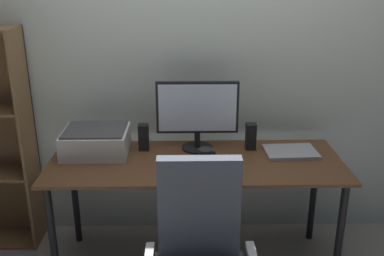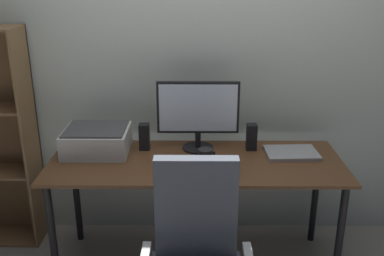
{
  "view_description": "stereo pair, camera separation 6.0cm",
  "coord_description": "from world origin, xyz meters",
  "views": [
    {
      "loc": [
        -0.07,
        -2.44,
        1.84
      ],
      "look_at": [
        -0.02,
        0.02,
        0.94
      ],
      "focal_mm": 41.22,
      "sensor_mm": 36.0,
      "label": 1
    },
    {
      "loc": [
        -0.01,
        -2.44,
        1.84
      ],
      "look_at": [
        -0.02,
        0.02,
        0.94
      ],
      "focal_mm": 41.22,
      "sensor_mm": 36.0,
      "label": 2
    }
  ],
  "objects": [
    {
      "name": "keyboard",
      "position": [
        -0.03,
        -0.18,
        0.75
      ],
      "size": [
        0.29,
        0.11,
        0.02
      ],
      "primitive_type": "cube",
      "rotation": [
        0.0,
        0.0,
        0.02
      ],
      "color": "black",
      "rests_on": "desk"
    },
    {
      "name": "speaker_left",
      "position": [
        -0.33,
        0.18,
        0.82
      ],
      "size": [
        0.06,
        0.07,
        0.17
      ],
      "primitive_type": "cube",
      "color": "black",
      "rests_on": "desk"
    },
    {
      "name": "coffee_mug",
      "position": [
        0.06,
        -0.03,
        0.78
      ],
      "size": [
        0.1,
        0.09,
        0.09
      ],
      "color": "black",
      "rests_on": "desk"
    },
    {
      "name": "desk",
      "position": [
        0.0,
        0.0,
        0.66
      ],
      "size": [
        1.78,
        0.66,
        0.74
      ],
      "color": "#56351E",
      "rests_on": "ground"
    },
    {
      "name": "printer",
      "position": [
        -0.62,
        0.13,
        0.82
      ],
      "size": [
        0.4,
        0.34,
        0.16
      ],
      "color": "silver",
      "rests_on": "desk"
    },
    {
      "name": "laptop",
      "position": [
        0.6,
        0.1,
        0.75
      ],
      "size": [
        0.33,
        0.25,
        0.02
      ],
      "primitive_type": "cube",
      "rotation": [
        0.0,
        0.0,
        0.05
      ],
      "color": "#99999E",
      "rests_on": "desk"
    },
    {
      "name": "monitor",
      "position": [
        0.01,
        0.19,
        0.99
      ],
      "size": [
        0.52,
        0.2,
        0.44
      ],
      "color": "black",
      "rests_on": "desk"
    },
    {
      "name": "mouse",
      "position": [
        0.21,
        -0.18,
        0.76
      ],
      "size": [
        0.07,
        0.1,
        0.03
      ],
      "primitive_type": "cube",
      "rotation": [
        0.0,
        0.0,
        -0.13
      ],
      "color": "black",
      "rests_on": "desk"
    },
    {
      "name": "speaker_right",
      "position": [
        0.36,
        0.18,
        0.82
      ],
      "size": [
        0.06,
        0.07,
        0.17
      ],
      "primitive_type": "cube",
      "color": "black",
      "rests_on": "desk"
    },
    {
      "name": "back_wall",
      "position": [
        0.0,
        0.5,
        1.3
      ],
      "size": [
        6.4,
        0.1,
        2.6
      ],
      "primitive_type": "cube",
      "color": "beige",
      "rests_on": "ground"
    }
  ]
}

